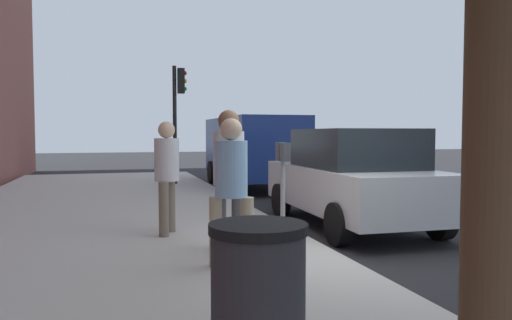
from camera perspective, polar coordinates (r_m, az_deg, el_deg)
The scene contains 10 objects.
ground_plane at distance 6.78m, azimuth 8.79°, elevation -11.38°, with size 80.00×80.00×0.00m, color #232326.
sidewalk_slab at distance 6.18m, azimuth -18.02°, elevation -12.21°, with size 28.00×6.00×0.15m, color #B7B2A8.
parking_meter at distance 6.99m, azimuth 3.13°, elevation -1.21°, with size 0.36×0.12×1.41m.
pedestrian_at_meter at distance 6.38m, azimuth -3.17°, elevation -0.88°, with size 0.53×0.40×1.84m.
pedestrian_bystander at distance 5.63m, azimuth -2.88°, elevation -2.40°, with size 0.37×0.48×1.71m.
parking_officer at distance 7.62m, azimuth -10.27°, elevation -0.97°, with size 0.50×0.38×1.72m.
parked_sedan_near at distance 9.08m, azimuth 11.04°, elevation -2.00°, with size 4.44×2.04×1.77m.
parked_van_far at distance 15.33m, azimuth -0.41°, elevation 1.45°, with size 5.20×2.12×2.18m.
traffic_signal at distance 15.35m, azimuth -9.01°, elevation 6.34°, with size 0.24×0.44×3.60m.
trash_bin at distance 3.05m, azimuth 0.25°, elevation -16.66°, with size 0.59×0.59×1.01m.
Camera 1 is at (-5.96, 2.76, 1.69)m, focal length 34.61 mm.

